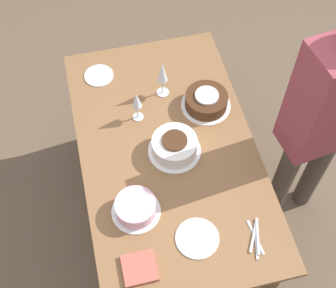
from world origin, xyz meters
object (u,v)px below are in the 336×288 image
cake_center_white (175,146)px  wine_glass_near (162,73)px  cake_back_decorated (136,208)px  cake_front_chocolate (206,101)px  wine_glass_far (137,102)px  person_cutting (328,114)px

cake_center_white → wine_glass_near: (0.38, -0.03, 0.11)m
cake_back_decorated → cake_front_chocolate: bearing=-42.8°
cake_front_chocolate → cake_back_decorated: (-0.52, 0.48, -0.00)m
wine_glass_far → cake_center_white: bearing=-151.2°
cake_front_chocolate → cake_back_decorated: size_ratio=1.16×
cake_back_decorated → wine_glass_near: bearing=-22.8°
cake_center_white → cake_back_decorated: cake_center_white is taller
cake_center_white → cake_back_decorated: bearing=138.2°
cake_back_decorated → wine_glass_near: (0.66, -0.28, 0.12)m
cake_front_chocolate → wine_glass_far: size_ratio=1.38×
cake_back_decorated → wine_glass_far: bearing=-12.2°
wine_glass_far → person_cutting: size_ratio=0.12×
cake_center_white → wine_glass_far: (0.25, 0.14, 0.09)m
wine_glass_near → person_cutting: bearing=-124.0°
cake_center_white → person_cutting: size_ratio=0.17×
wine_glass_near → person_cutting: (-0.47, -0.70, 0.05)m
cake_center_white → wine_glass_far: 0.29m
wine_glass_near → cake_center_white: bearing=175.9°
cake_front_chocolate → cake_back_decorated: cake_front_chocolate is taller
cake_center_white → person_cutting: (-0.09, -0.72, 0.16)m
cake_front_chocolate → wine_glass_far: (0.01, 0.37, 0.09)m
cake_center_white → wine_glass_near: bearing=-4.1°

